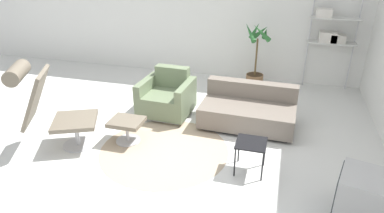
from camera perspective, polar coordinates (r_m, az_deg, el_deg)
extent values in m
plane|color=silver|center=(5.00, -2.40, -6.82)|extent=(12.00, 12.00, 0.00)
cube|color=silver|center=(7.43, 5.19, 15.44)|extent=(12.00, 0.06, 2.80)
cylinder|color=tan|center=(4.95, -4.64, -7.25)|extent=(1.84, 1.84, 0.01)
cylinder|color=#BCBCC1|center=(5.32, -18.36, -6.01)|extent=(0.58, 0.58, 0.02)
cylinder|color=#BCBCC1|center=(5.23, -18.62, -4.32)|extent=(0.06, 0.06, 0.34)
cube|color=#6B6051|center=(5.14, -18.94, -2.28)|extent=(0.79, 0.79, 0.06)
cube|color=#6B6051|center=(5.09, -24.63, 1.37)|extent=(0.59, 0.70, 0.75)
cylinder|color=#6B6051|center=(5.01, -27.17, 5.04)|extent=(0.42, 0.58, 0.21)
cylinder|color=#BCBCC1|center=(5.23, -10.59, -5.59)|extent=(0.36, 0.36, 0.02)
cylinder|color=#BCBCC1|center=(5.16, -10.72, -4.17)|extent=(0.05, 0.05, 0.28)
cube|color=#6B6051|center=(5.08, -10.87, -2.52)|extent=(0.48, 0.41, 0.06)
cube|color=silver|center=(5.95, -4.22, -1.00)|extent=(0.71, 0.69, 0.06)
cube|color=#667556|center=(5.86, -4.28, 0.77)|extent=(0.63, 0.82, 0.34)
cube|color=#667556|center=(5.99, -3.27, 5.02)|extent=(0.60, 0.21, 0.37)
cube|color=#667556|center=(5.70, -1.01, 1.22)|extent=(0.16, 0.80, 0.55)
cube|color=#667556|center=(5.96, -7.48, 2.10)|extent=(0.16, 0.80, 0.55)
cube|color=black|center=(5.63, 9.11, -2.95)|extent=(1.35, 0.77, 0.05)
cube|color=#70665B|center=(5.54, 9.24, -1.25)|extent=(1.50, 0.90, 0.32)
cube|color=#70665B|center=(5.72, 9.97, 2.81)|extent=(1.48, 0.25, 0.27)
cube|color=black|center=(4.37, 9.86, -6.01)|extent=(0.38, 0.38, 0.02)
cylinder|color=black|center=(4.35, 7.14, -9.25)|extent=(0.02, 0.02, 0.41)
cylinder|color=black|center=(4.33, 11.64, -9.82)|extent=(0.02, 0.02, 0.41)
cylinder|color=black|center=(4.64, 7.81, -6.93)|extent=(0.02, 0.02, 0.41)
cylinder|color=black|center=(4.62, 12.02, -7.45)|extent=(0.02, 0.02, 0.41)
cube|color=#B7B7B7|center=(4.06, 26.64, -13.00)|extent=(0.60, 0.64, 0.47)
cube|color=#282D33|center=(4.06, 23.14, -12.24)|extent=(0.13, 0.46, 0.41)
cylinder|color=brown|center=(7.19, 10.34, 4.28)|extent=(0.35, 0.35, 0.26)
cylinder|color=#382819|center=(7.14, 10.41, 5.19)|extent=(0.32, 0.32, 0.02)
cylinder|color=brown|center=(7.02, 10.66, 8.11)|extent=(0.04, 0.04, 0.74)
cone|color=#2D6B33|center=(6.91, 12.13, 11.87)|extent=(0.16, 0.35, 0.30)
cone|color=#2D6B33|center=(7.01, 11.47, 12.15)|extent=(0.34, 0.21, 0.31)
cone|color=#2D6B33|center=(6.96, 10.45, 12.31)|extent=(0.26, 0.27, 0.33)
cone|color=#2D6B33|center=(6.81, 9.66, 12.06)|extent=(0.32, 0.40, 0.35)
cone|color=#2D6B33|center=(6.74, 11.53, 11.94)|extent=(0.40, 0.27, 0.38)
cylinder|color=#BCBCC1|center=(7.29, 18.91, 10.73)|extent=(0.03, 0.03, 1.98)
cylinder|color=#BCBCC1|center=(7.38, 25.49, 9.83)|extent=(0.03, 0.03, 1.98)
cube|color=silver|center=(7.22, 22.26, 9.82)|extent=(0.90, 0.28, 0.02)
cube|color=silver|center=(7.12, 22.88, 13.40)|extent=(0.90, 0.28, 0.02)
cube|color=beige|center=(7.17, 21.69, 10.73)|extent=(0.32, 0.24, 0.19)
cube|color=silver|center=(7.07, 21.15, 14.37)|extent=(0.28, 0.24, 0.16)
cube|color=#B7B2A8|center=(7.20, 23.12, 10.38)|extent=(0.27, 0.24, 0.15)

